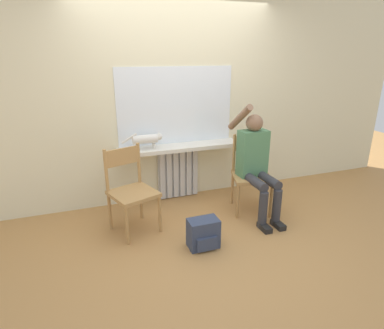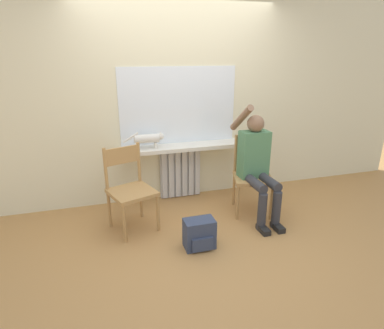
# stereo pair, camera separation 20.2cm
# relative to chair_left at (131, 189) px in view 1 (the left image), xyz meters

# --- Properties ---
(ground_plane) EXTENTS (12.00, 12.00, 0.00)m
(ground_plane) POSITION_rel_chair_left_xyz_m (0.75, -0.49, -0.48)
(ground_plane) COLOR #B27F47
(wall_with_window) EXTENTS (7.00, 0.06, 2.70)m
(wall_with_window) POSITION_rel_chair_left_xyz_m (0.75, 0.74, 0.87)
(wall_with_window) COLOR beige
(wall_with_window) RESTS_ON ground_plane
(radiator) EXTENTS (0.56, 0.08, 0.71)m
(radiator) POSITION_rel_chair_left_xyz_m (0.75, 0.66, -0.13)
(radiator) COLOR silver
(radiator) RESTS_ON ground_plane
(windowsill) EXTENTS (1.59, 0.31, 0.05)m
(windowsill) POSITION_rel_chair_left_xyz_m (0.75, 0.56, 0.25)
(windowsill) COLOR silver
(windowsill) RESTS_ON radiator
(window_glass) EXTENTS (1.53, 0.01, 0.97)m
(window_glass) POSITION_rel_chair_left_xyz_m (0.75, 0.70, 0.77)
(window_glass) COLOR white
(window_glass) RESTS_ON windowsill
(chair_left) EXTENTS (0.57, 0.57, 0.94)m
(chair_left) POSITION_rel_chair_left_xyz_m (0.00, 0.00, 0.00)
(chair_left) COLOR #B2844C
(chair_left) RESTS_ON ground_plane
(chair_right) EXTENTS (0.57, 0.57, 0.94)m
(chair_right) POSITION_rel_chair_left_xyz_m (1.49, 0.00, 0.00)
(chair_right) COLOR #B2844C
(chair_right) RESTS_ON ground_plane
(person) EXTENTS (0.36, 1.00, 1.36)m
(person) POSITION_rel_chair_left_xyz_m (1.48, -0.12, 0.20)
(person) COLOR #333338
(person) RESTS_ON ground_plane
(cat) EXTENTS (0.51, 0.11, 0.22)m
(cat) POSITION_rel_chair_left_xyz_m (0.31, 0.53, 0.41)
(cat) COLOR silver
(cat) RESTS_ON windowsill
(backpack) EXTENTS (0.31, 0.22, 0.31)m
(backpack) POSITION_rel_chair_left_xyz_m (0.61, -0.61, -0.33)
(backpack) COLOR #333D56
(backpack) RESTS_ON ground_plane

